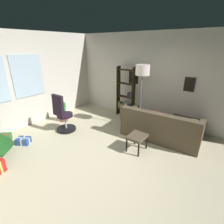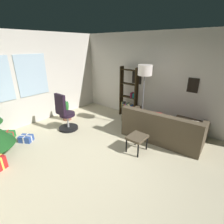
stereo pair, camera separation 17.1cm
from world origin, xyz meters
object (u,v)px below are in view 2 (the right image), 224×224
Objects in this scene: couch at (169,128)px; bookshelf at (129,96)px; gift_box_green at (7,135)px; gift_box_blue at (26,139)px; footstool at (137,138)px; floor_lamp at (145,74)px; office_chair at (65,116)px; potted_plant at (66,112)px.

bookshelf is (0.56, 1.70, 0.44)m from couch.
gift_box_blue is at bearing -63.76° from gift_box_green.
floor_lamp reaches higher than footstool.
couch is 2.89m from office_chair.
potted_plant is (-1.59, 1.37, -0.45)m from bookshelf.
couch is 4.58× the size of footstool.
gift_box_blue is at bearing 161.21° from bookshelf.
bookshelf is 0.92× the size of floor_lamp.
couch is 1.11× the size of floor_lamp.
footstool reaches higher than gift_box_blue.
couch is at bearing -71.46° from potted_plant.
potted_plant is at bearing 108.54° from couch.
couch reaches higher than gift_box_blue.
gift_box_blue is at bearing 121.53° from footstool.
floor_lamp reaches higher than office_chair.
gift_box_blue is at bearing -168.05° from potted_plant.
floor_lamp is at bearing -62.44° from potted_plant.
floor_lamp is at bearing 83.01° from couch.
gift_box_green is at bearing 154.65° from bookshelf.
couch is 1.09m from footstool.
bookshelf is at bearing -25.35° from gift_box_green.
gift_box_green is at bearing 149.02° from office_chair.
couch is at bearing -49.64° from gift_box_green.
bookshelf is at bearing 60.87° from floor_lamp.
office_chair is 2.52m from floor_lamp.
footstool is 1.80m from floor_lamp.
footstool is 1.02× the size of gift_box_green.
potted_plant is (1.77, -0.22, 0.19)m from gift_box_green.
potted_plant is (0.01, 2.74, -0.05)m from footstool.
couch is 4.66× the size of gift_box_green.
floor_lamp is 2.65× the size of potted_plant.
bookshelf reaches higher than gift_box_blue.
couch is 1.21× the size of bookshelf.
footstool reaches higher than gift_box_green.
footstool is at bearing -58.47° from gift_box_blue.
couch is at bearing -96.99° from floor_lamp.
gift_box_blue is 0.55× the size of potted_plant.
floor_lamp reaches higher than gift_box_green.
office_chair is 0.60× the size of floor_lamp.
couch is 1.85× the size of office_chair.
footstool is 2.74m from potted_plant.
gift_box_green is at bearing 120.61° from footstool.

